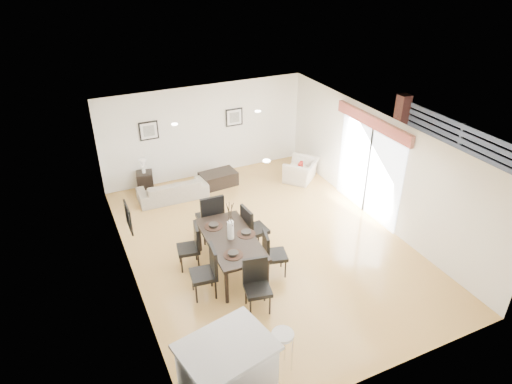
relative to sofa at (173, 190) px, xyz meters
name	(u,v)px	position (x,y,z in m)	size (l,w,h in m)	color
ground	(266,244)	(1.35, -2.97, -0.27)	(8.00, 8.00, 0.00)	tan
wall_back	(205,131)	(1.35, 1.03, 1.08)	(6.00, 0.04, 2.70)	white
wall_front	(385,314)	(1.35, -6.97, 1.08)	(6.00, 0.04, 2.70)	white
wall_left	(127,226)	(-1.65, -2.97, 1.08)	(0.04, 8.00, 2.70)	white
wall_right	(378,168)	(4.35, -2.97, 1.08)	(0.04, 8.00, 2.70)	white
ceiling	(267,136)	(1.35, -2.97, 2.43)	(6.00, 8.00, 0.02)	white
sofa	(173,190)	(0.00, 0.00, 0.00)	(1.85, 0.72, 0.54)	#A29783
armchair	(301,170)	(3.69, -0.52, 0.04)	(0.95, 0.83, 0.62)	white
courtyard_plant_a	(453,186)	(6.94, -3.12, 0.05)	(0.59, 0.51, 0.65)	#345223
courtyard_plant_b	(425,173)	(6.80, -2.19, 0.05)	(0.36, 0.36, 0.64)	#345223
dining_table	(231,241)	(0.29, -3.49, 0.46)	(1.06, 2.00, 0.82)	black
dining_chair_wnear	(208,269)	(-0.40, -3.99, 0.34)	(0.55, 0.55, 1.09)	black
dining_chair_wfar	(192,244)	(-0.41, -3.02, 0.30)	(0.53, 0.53, 1.01)	black
dining_chair_enear	(271,251)	(0.99, -3.96, 0.30)	(0.56, 0.56, 1.02)	black
dining_chair_efar	(252,226)	(0.98, -3.01, 0.35)	(0.54, 0.54, 1.11)	black
dining_chair_head	(257,282)	(0.30, -4.71, 0.32)	(0.56, 0.56, 1.06)	black
dining_chair_foot	(211,215)	(0.29, -2.29, 0.41)	(0.56, 0.56, 1.22)	black
vase	(230,223)	(0.29, -3.49, 0.92)	(0.91, 1.49, 0.84)	white
coffee_table	(218,179)	(1.39, 0.19, -0.07)	(1.01, 0.61, 0.40)	black
side_table	(145,182)	(-0.58, 0.71, 0.02)	(0.44, 0.44, 0.58)	black
table_lamp	(143,164)	(-0.58, 0.71, 0.58)	(0.22, 0.22, 0.41)	white
cushion	(300,167)	(3.60, -0.61, 0.21)	(0.26, 0.08, 0.26)	maroon
kitchen_island	(227,368)	(-0.88, -6.20, 0.21)	(1.55, 1.31, 0.96)	silver
bar_stool	(283,338)	(0.06, -6.20, 0.41)	(0.36, 0.36, 0.79)	white
framed_print_back_left	(149,131)	(-0.25, 1.00, 1.38)	(0.52, 0.04, 0.52)	black
framed_print_back_right	(234,117)	(2.25, 1.00, 1.38)	(0.52, 0.04, 0.52)	black
framed_print_left_wall	(128,217)	(-1.62, -3.17, 1.38)	(0.04, 0.52, 0.52)	black
sliding_door	(370,152)	(4.30, -2.67, 1.39)	(0.12, 2.70, 2.57)	white
courtyard	(446,148)	(7.51, -2.11, 0.65)	(6.00, 6.00, 2.00)	gray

